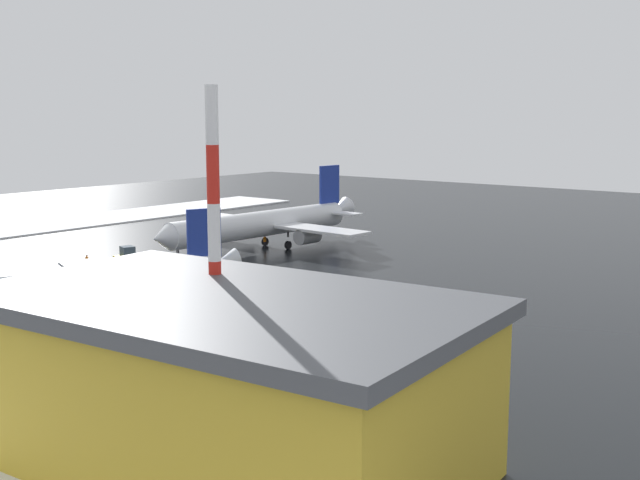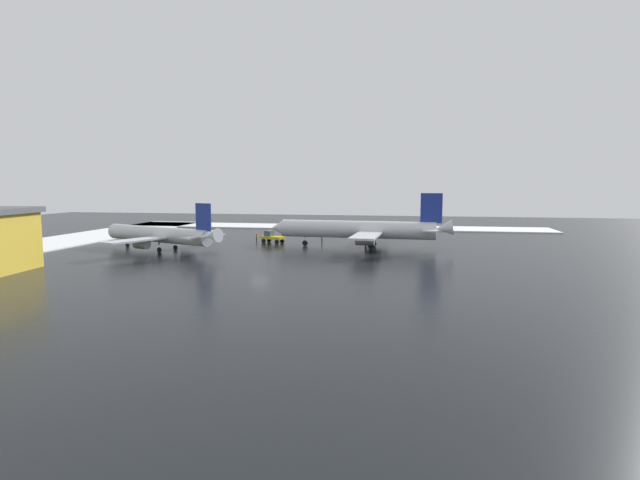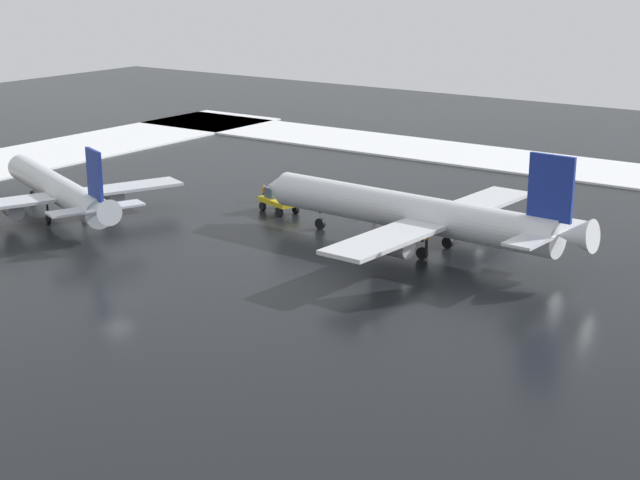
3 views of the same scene
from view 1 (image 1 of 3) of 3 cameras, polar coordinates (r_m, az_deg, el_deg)
The scene contains 10 objects.
ground_plane at distance 80.15m, azimuth 3.59°, elevation -3.68°, with size 240.00×240.00×0.00m, color black.
snow_bank_left at distance 129.84m, azimuth -21.51°, elevation 0.63°, with size 14.00×116.00×0.26m, color white.
airplane_far_rear at distance 104.57m, azimuth -3.93°, elevation 1.19°, with size 28.89×34.84×10.34m.
airplane_distant_tail at distance 73.25m, azimuth -16.16°, elevation -2.91°, with size 23.99×28.33×8.80m.
pushback_tug at distance 94.91m, azimuth -13.13°, elevation -1.13°, with size 3.54×5.06×2.50m.
ground_crew_mid_apron at distance 103.72m, azimuth -10.10°, elevation -0.36°, with size 0.36×0.36×1.71m.
ground_crew_beside_wing at distance 105.93m, azimuth -3.95°, elevation -0.05°, with size 0.36×0.36×1.71m.
ground_crew_by_nose_gear at distance 94.85m, azimuth -16.24°, elevation -1.45°, with size 0.36×0.36×1.71m.
antenna_mast at distance 44.39m, azimuth -7.50°, elevation -1.49°, with size 0.70×0.70×19.05m.
cargo_hangar at distance 40.42m, azimuth -6.76°, elevation -9.97°, with size 26.11×16.94×8.80m.
Camera 1 is at (44.41, -64.38, 17.51)m, focal length 45.00 mm.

